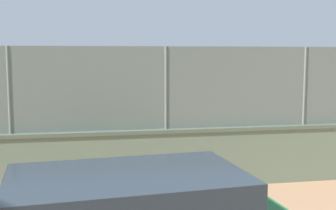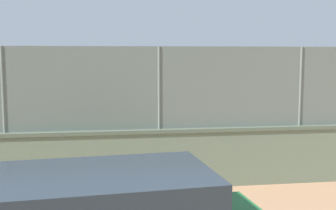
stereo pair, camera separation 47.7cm
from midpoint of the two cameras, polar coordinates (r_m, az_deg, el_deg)
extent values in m
plane|color=tan|center=(21.17, 1.26, -1.13)|extent=(260.00, 260.00, 0.00)
cylinder|color=slate|center=(10.12, 16.21, 2.41)|extent=(0.07, 0.07, 1.75)
cylinder|color=slate|center=(9.15, -1.76, 2.25)|extent=(0.07, 0.07, 1.75)
cylinder|color=slate|center=(9.22, -21.56, 1.82)|extent=(0.07, 0.07, 1.75)
cylinder|color=#591919|center=(16.11, -7.02, -2.16)|extent=(0.19, 0.19, 0.82)
cylinder|color=#591919|center=(15.93, -6.76, -2.26)|extent=(0.19, 0.19, 0.82)
cylinder|color=#3372B2|center=(15.93, -6.93, 0.33)|extent=(0.43, 0.43, 0.61)
cylinder|color=brown|center=(16.19, -7.50, 0.86)|extent=(0.58, 0.28, 0.17)
cylinder|color=brown|center=(15.52, -7.55, 0.61)|extent=(0.58, 0.28, 0.17)
sphere|color=brown|center=(15.89, -6.95, 1.84)|extent=(0.23, 0.23, 0.23)
cylinder|color=white|center=(15.88, -6.96, 2.20)|extent=(0.31, 0.31, 0.05)
cylinder|color=black|center=(15.46, -8.18, 0.57)|extent=(0.30, 0.13, 0.04)
ellipsoid|color=#333338|center=(15.39, -8.95, 0.53)|extent=(0.29, 0.13, 0.24)
cylinder|color=#B2B2B2|center=(16.45, -15.34, -2.21)|extent=(0.20, 0.20, 0.80)
cylinder|color=#B2B2B2|center=(16.64, -15.56, -2.12)|extent=(0.20, 0.20, 0.80)
cylinder|color=orange|center=(16.45, -15.52, 0.23)|extent=(0.45, 0.45, 0.59)
cylinder|color=brown|center=(16.17, -15.02, 0.56)|extent=(0.55, 0.32, 0.17)
cylinder|color=brown|center=(16.83, -14.91, 0.80)|extent=(0.55, 0.32, 0.17)
sphere|color=brown|center=(16.42, -15.57, 1.65)|extent=(0.23, 0.23, 0.23)
cylinder|color=white|center=(16.41, -15.58, 2.00)|extent=(0.32, 0.32, 0.05)
cylinder|color=black|center=(16.89, -14.33, 0.83)|extent=(0.29, 0.16, 0.04)
ellipsoid|color=#333338|center=(16.96, -13.63, 0.88)|extent=(0.28, 0.16, 0.24)
cylinder|color=#591919|center=(12.93, -2.32, -4.33)|extent=(0.18, 0.18, 0.81)
cylinder|color=#591919|center=(13.12, -2.23, -4.17)|extent=(0.18, 0.18, 0.81)
cylinder|color=#429951|center=(12.91, -2.29, -1.18)|extent=(0.41, 0.41, 0.60)
cylinder|color=#D8AD84|center=(12.59, -2.21, -0.84)|extent=(0.58, 0.21, 0.17)
cylinder|color=#D8AD84|center=(13.17, -0.85, -0.50)|extent=(0.58, 0.21, 0.17)
sphere|color=#D8AD84|center=(12.86, -2.29, 0.64)|extent=(0.23, 0.23, 0.23)
cylinder|color=white|center=(12.85, -2.30, 1.08)|extent=(0.29, 0.29, 0.05)
cylinder|color=black|center=(13.16, -0.07, -0.50)|extent=(0.30, 0.10, 0.04)
ellipsoid|color=#333338|center=(13.15, 0.89, -0.51)|extent=(0.30, 0.09, 0.24)
sphere|color=yellow|center=(15.30, -12.23, 1.15)|extent=(0.23, 0.23, 0.23)
cube|color=#28333D|center=(4.60, -8.45, -12.49)|extent=(2.55, 1.73, 0.60)
camera|label=1|loc=(0.24, -91.04, -0.12)|focal=46.39mm
camera|label=2|loc=(0.24, 88.96, 0.12)|focal=46.39mm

